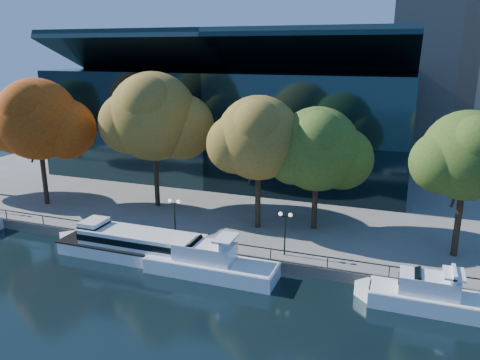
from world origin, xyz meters
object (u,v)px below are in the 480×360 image
at_px(cruiser_near, 206,262).
at_px(tree_2, 155,119).
at_px(cruiser_far, 428,295).
at_px(lamp_1, 174,210).
at_px(tree_5, 469,158).
at_px(tree_4, 319,151).
at_px(tree_3, 260,140).
at_px(lamp_2, 285,224).
at_px(tour_boat, 133,244).
at_px(tree_1, 39,121).

distance_m(cruiser_near, tree_2, 19.68).
xyz_separation_m(cruiser_far, lamp_1, (-22.94, 3.51, 2.89)).
xyz_separation_m(cruiser_near, tree_5, (20.47, 9.03, 8.85)).
bearing_deg(tree_4, tree_2, 176.79).
relative_size(tree_2, tree_3, 1.14).
bearing_deg(tree_5, cruiser_near, -156.20).
distance_m(cruiser_near, lamp_2, 7.73).
relative_size(cruiser_near, tree_3, 0.94).
height_order(cruiser_near, tree_3, tree_3).
bearing_deg(tree_2, cruiser_near, -47.07).
height_order(tour_boat, cruiser_near, cruiser_near).
relative_size(tree_1, lamp_2, 3.68).
bearing_deg(cruiser_far, lamp_2, 163.69).
bearing_deg(tree_3, tree_4, 15.88).
xyz_separation_m(cruiser_far, tree_1, (-42.30, 7.95, 9.85)).
relative_size(tour_boat, tree_2, 1.08).
xyz_separation_m(tree_5, lamp_2, (-14.51, -5.01, -6.02)).
height_order(tree_1, lamp_1, tree_1).
bearing_deg(tour_boat, tree_3, 42.95).
relative_size(tree_3, lamp_2, 3.38).
bearing_deg(tree_2, tour_boat, -72.21).
bearing_deg(tour_boat, lamp_1, 49.30).
bearing_deg(tree_3, tree_5, -1.99).
bearing_deg(tree_5, tree_1, -179.28).
relative_size(cruiser_far, tree_3, 0.78).
height_order(cruiser_far, lamp_2, lamp_2).
distance_m(tree_2, tree_5, 32.14).
bearing_deg(tree_5, lamp_1, -168.87).
bearing_deg(tree_1, tree_2, 16.69).
bearing_deg(lamp_1, tree_1, 167.08).
height_order(cruiser_far, tree_2, tree_2).
bearing_deg(lamp_1, cruiser_far, -8.69).
bearing_deg(lamp_1, tour_boat, -130.70).
height_order(tree_4, lamp_1, tree_4).
height_order(lamp_1, lamp_2, same).
relative_size(cruiser_far, lamp_2, 2.62).
xyz_separation_m(tree_4, lamp_2, (-1.40, -7.24, -5.20)).
bearing_deg(tree_5, cruiser_far, -106.46).
bearing_deg(tree_4, tree_1, -174.95).
xyz_separation_m(tree_4, lamp_1, (-12.35, -7.24, -5.20)).
distance_m(tree_5, lamp_1, 26.63).
xyz_separation_m(cruiser_near, tree_4, (7.36, 11.27, 8.03)).
distance_m(tree_5, lamp_2, 16.48).
bearing_deg(tree_3, tree_1, -177.34).
bearing_deg(lamp_2, cruiser_far, -16.31).
relative_size(tree_1, tree_3, 1.09).
height_order(cruiser_far, tree_5, tree_5).
xyz_separation_m(tree_3, lamp_1, (-6.77, -5.66, -6.24)).
height_order(tour_boat, tree_2, tree_2).
xyz_separation_m(tree_3, tree_4, (5.58, 1.59, -1.04)).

